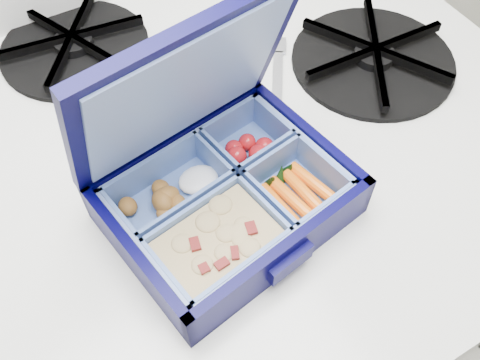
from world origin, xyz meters
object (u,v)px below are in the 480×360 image
stove (246,287)px  fork (277,92)px  bento_box (228,199)px  burner_grate (375,54)px

stove → fork: fork is taller
bento_box → fork: (0.12, 0.11, -0.02)m
bento_box → burner_grate: (0.25, 0.10, -0.01)m
fork → bento_box: bearing=-104.8°
stove → fork: size_ratio=5.82×
stove → bento_box: bento_box is taller
bento_box → burner_grate: size_ratio=1.09×
bento_box → fork: 0.17m
burner_grate → fork: bearing=173.8°
stove → bento_box: bearing=-128.9°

